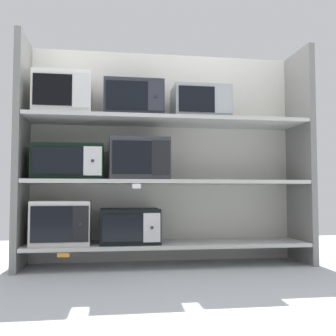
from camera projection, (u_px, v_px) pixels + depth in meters
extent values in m
cube|color=#B2B7BC|center=(194.00, 298.00, 2.35)|extent=(6.26, 6.00, 0.02)
cube|color=beige|center=(164.00, 156.00, 3.64)|extent=(2.46, 0.04, 1.82)
cube|color=slate|center=(21.00, 151.00, 3.22)|extent=(0.05, 0.47, 1.82)
cube|color=slate|center=(300.00, 155.00, 3.56)|extent=(0.05, 0.47, 1.82)
cube|color=beige|center=(168.00, 244.00, 3.35)|extent=(2.26, 0.47, 0.03)
cube|color=silver|center=(62.00, 222.00, 3.23)|extent=(0.45, 0.35, 0.34)
cube|color=black|center=(51.00, 224.00, 3.05)|extent=(0.30, 0.01, 0.27)
cube|color=black|center=(80.00, 224.00, 3.08)|extent=(0.12, 0.01, 0.27)
cylinder|color=#262628|center=(80.00, 224.00, 3.07)|extent=(0.02, 0.01, 0.02)
cube|color=black|center=(129.00, 226.00, 3.31)|extent=(0.47, 0.40, 0.27)
cube|color=black|center=(123.00, 228.00, 3.10)|extent=(0.31, 0.01, 0.20)
cube|color=silver|center=(152.00, 228.00, 3.13)|extent=(0.13, 0.01, 0.22)
cylinder|color=#262628|center=(152.00, 228.00, 3.12)|extent=(0.02, 0.01, 0.02)
cube|color=orange|center=(63.00, 255.00, 2.99)|extent=(0.09, 0.00, 0.03)
cube|color=beige|center=(168.00, 182.00, 3.38)|extent=(2.26, 0.47, 0.03)
cube|color=black|center=(69.00, 162.00, 3.27)|extent=(0.54, 0.35, 0.28)
cube|color=black|center=(58.00, 160.00, 3.08)|extent=(0.37, 0.01, 0.20)
cube|color=silver|center=(93.00, 161.00, 3.12)|extent=(0.14, 0.01, 0.22)
cylinder|color=#262628|center=(93.00, 161.00, 3.11)|extent=(0.02, 0.01, 0.02)
cube|color=#323339|center=(139.00, 159.00, 3.35)|extent=(0.47, 0.38, 0.33)
cube|color=black|center=(132.00, 157.00, 3.15)|extent=(0.30, 0.01, 0.25)
cube|color=black|center=(161.00, 158.00, 3.18)|extent=(0.14, 0.01, 0.27)
cube|color=white|center=(137.00, 186.00, 3.10)|extent=(0.07, 0.00, 0.04)
cube|color=beige|center=(168.00, 121.00, 3.41)|extent=(2.26, 0.47, 0.03)
cube|color=silver|center=(63.00, 96.00, 3.29)|extent=(0.44, 0.38, 0.33)
cube|color=black|center=(52.00, 89.00, 3.09)|extent=(0.29, 0.01, 0.24)
cube|color=silver|center=(81.00, 90.00, 3.12)|extent=(0.13, 0.01, 0.27)
cube|color=#292B34|center=(133.00, 101.00, 3.37)|extent=(0.47, 0.36, 0.29)
cube|color=black|center=(127.00, 95.00, 3.18)|extent=(0.32, 0.01, 0.22)
cube|color=#292B34|center=(156.00, 96.00, 3.22)|extent=(0.12, 0.01, 0.23)
cylinder|color=#262628|center=(156.00, 96.00, 3.21)|extent=(0.02, 0.01, 0.02)
cube|color=#9BA2A5|center=(200.00, 104.00, 3.46)|extent=(0.46, 0.34, 0.27)
cube|color=black|center=(197.00, 99.00, 3.27)|extent=(0.29, 0.01, 0.21)
cube|color=#9BA2A5|center=(223.00, 100.00, 3.31)|extent=(0.14, 0.01, 0.22)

